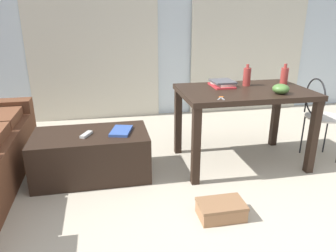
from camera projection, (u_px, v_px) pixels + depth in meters
ground_plane at (215, 169)px, 3.17m from camera, size 7.62×7.62×0.00m
wall_back at (174, 26)px, 4.57m from camera, size 5.99×0.10×2.58m
curtains at (175, 36)px, 4.54m from camera, size 4.09×0.03×2.32m
coffee_table at (92, 155)px, 2.97m from camera, size 1.05×0.58×0.43m
craft_table at (243, 100)px, 3.11m from camera, size 1.25×0.80×0.77m
wire_chair at (320, 110)px, 3.23m from camera, size 0.38×0.39×0.87m
bottle_near at (284, 76)px, 3.27m from camera, size 0.08×0.08×0.21m
bottle_far at (247, 77)px, 3.19m from camera, size 0.08×0.08×0.22m
bowl at (281, 89)px, 2.89m from camera, size 0.15×0.15×0.09m
book_stack at (222, 84)px, 3.18m from camera, size 0.22×0.29×0.06m
scissors at (221, 98)px, 2.75m from camera, size 0.09×0.12×0.00m
tv_remote_primary at (86, 134)px, 2.85m from camera, size 0.11×0.16×0.02m
magazine at (121, 131)px, 2.93m from camera, size 0.24×0.31×0.02m
shoebox at (221, 210)px, 2.40m from camera, size 0.35×0.23×0.13m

